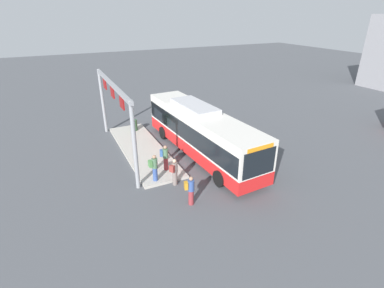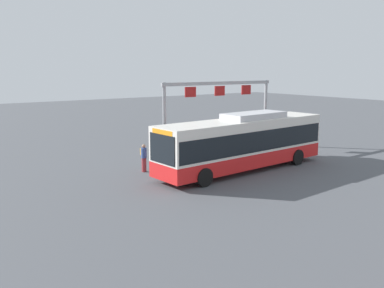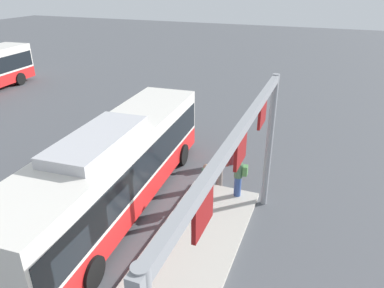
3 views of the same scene
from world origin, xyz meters
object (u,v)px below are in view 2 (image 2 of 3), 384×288
(person_waiting_near, at_px, (173,153))
(trash_bin, at_px, (274,143))
(bus_main, at_px, (243,141))
(person_boarding, at_px, (144,157))
(person_waiting_mid, at_px, (195,148))
(person_waiting_far, at_px, (174,147))

(person_waiting_near, relative_size, trash_bin, 1.86)
(bus_main, bearing_deg, person_waiting_near, -50.91)
(person_boarding, relative_size, trash_bin, 1.86)
(person_waiting_near, xyz_separation_m, person_waiting_mid, (-1.63, 0.06, 0.16))
(person_boarding, bearing_deg, bus_main, 72.67)
(person_waiting_near, distance_m, person_waiting_mid, 1.64)
(person_waiting_near, height_order, person_waiting_mid, person_waiting_mid)
(bus_main, bearing_deg, trash_bin, -156.05)
(bus_main, height_order, person_waiting_near, bus_main)
(person_waiting_far, bearing_deg, person_waiting_near, -39.96)
(bus_main, distance_m, person_boarding, 6.05)
(person_boarding, bearing_deg, trash_bin, 104.61)
(bus_main, distance_m, person_waiting_mid, 3.51)
(person_waiting_near, relative_size, person_waiting_mid, 1.00)
(bus_main, distance_m, trash_bin, 6.89)
(person_boarding, bearing_deg, person_waiting_near, 105.54)
(bus_main, relative_size, trash_bin, 13.38)
(person_boarding, xyz_separation_m, person_waiting_near, (-2.10, -0.02, 0.00))
(person_waiting_near, bearing_deg, person_waiting_mid, 55.52)
(bus_main, relative_size, person_waiting_near, 7.21)
(person_waiting_mid, distance_m, trash_bin, 7.36)
(person_boarding, distance_m, trash_bin, 11.07)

